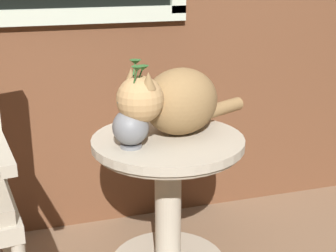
# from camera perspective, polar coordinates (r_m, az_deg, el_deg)

# --- Properties ---
(wicker_side_table) EXTENTS (0.62, 0.62, 0.60)m
(wicker_side_table) POSITION_cam_1_polar(r_m,az_deg,el_deg) (2.09, -0.00, -6.40)
(wicker_side_table) COLOR #B2A893
(wicker_side_table) RESTS_ON ground_plane
(cat) EXTENTS (0.63, 0.39, 0.30)m
(cat) POSITION_cam_1_polar(r_m,az_deg,el_deg) (2.01, 0.73, 2.87)
(cat) COLOR olive
(cat) RESTS_ON wicker_side_table
(pewter_vase_with_ivy) EXTENTS (0.14, 0.14, 0.33)m
(pewter_vase_with_ivy) POSITION_cam_1_polar(r_m,az_deg,el_deg) (1.89, -4.26, 0.38)
(pewter_vase_with_ivy) COLOR slate
(pewter_vase_with_ivy) RESTS_ON wicker_side_table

